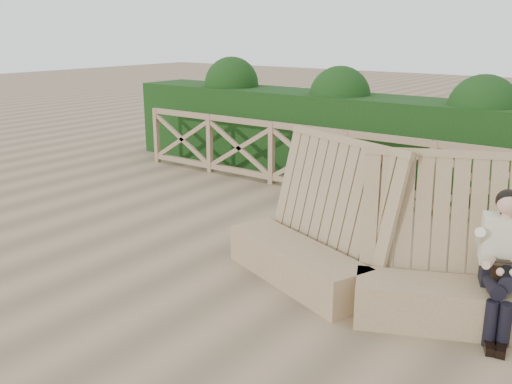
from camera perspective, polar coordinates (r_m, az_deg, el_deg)
The scene contains 5 objects.
ground at distance 6.21m, azimuth -1.12°, elevation -9.06°, with size 60.00×60.00×0.00m, color brown.
bench at distance 5.84m, azimuth 11.81°, elevation -6.99°, with size 3.61×1.45×1.55m.
woman at distance 5.49m, azimuth 23.41°, elevation -6.11°, with size 0.50×0.82×1.29m.
guardrail at distance 8.90m, azimuth 12.87°, elevation 2.10°, with size 10.10×0.09×1.10m.
hedge at distance 9.95m, azimuth 15.81°, elevation 4.50°, with size 12.00×1.20×1.50m, color black.
Camera 1 is at (3.47, -4.43, 2.64)m, focal length 40.00 mm.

